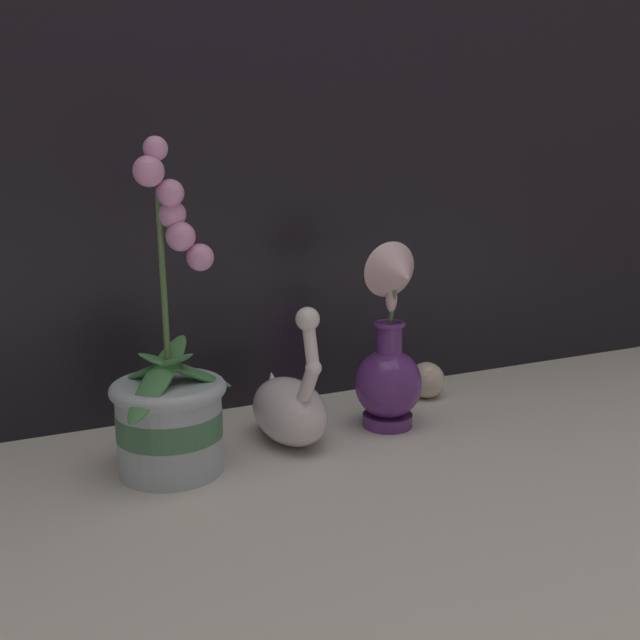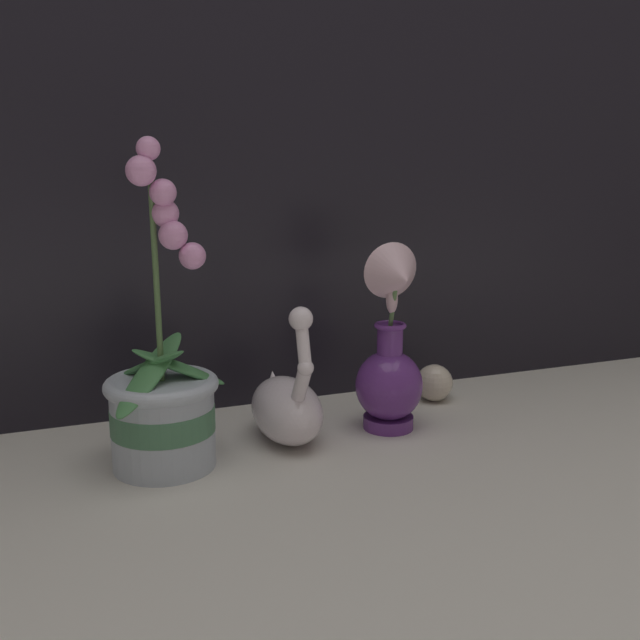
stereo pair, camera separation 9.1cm
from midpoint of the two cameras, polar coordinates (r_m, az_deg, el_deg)
name	(u,v)px [view 1 (the left image)]	position (r m, az deg, el deg)	size (l,w,h in m)	color
ground_plane	(351,465)	(1.06, -0.12, -11.03)	(2.80, 2.80, 0.00)	beige
window_backdrop	(263,39)	(1.27, -6.56, 20.54)	(2.80, 0.03, 1.20)	black
orchid_potted_plant	(169,405)	(1.03, -13.89, -6.32)	(0.17, 0.18, 0.44)	#B2BCCC
swan_figurine	(289,406)	(1.12, -4.68, -6.58)	(0.10, 0.19, 0.22)	white
blue_vase	(391,359)	(1.16, 3.18, -3.02)	(0.11, 0.11, 0.29)	#602D7F
glass_sphere	(426,380)	(1.33, 6.18, -4.59)	(0.06, 0.06, 0.06)	beige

